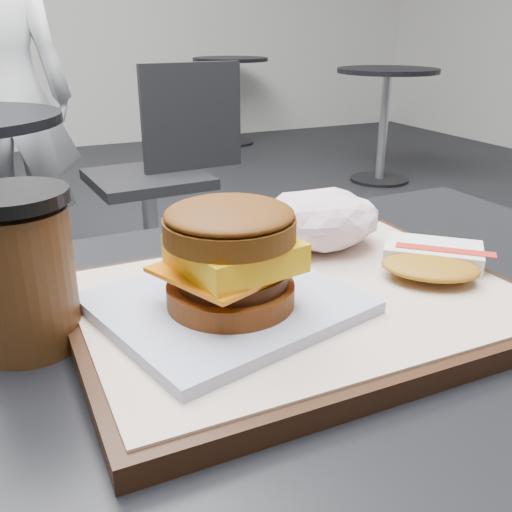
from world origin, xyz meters
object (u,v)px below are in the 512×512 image
object	(u,v)px
serving_tray	(300,304)
crumpled_wrapper	(320,219)
neighbor_chair	(164,164)
patron	(6,98)
customer_table	(319,493)
hash_brown	(432,260)
breakfast_sandwich	(229,268)
coffee_cup	(22,273)

from	to	relation	value
serving_tray	crumpled_wrapper	xyz separation A→B (m)	(0.07, 0.09, 0.04)
neighbor_chair	patron	bearing A→B (deg)	136.47
customer_table	patron	bearing A→B (deg)	93.62
hash_brown	patron	xyz separation A→B (m)	(-0.26, 2.21, -0.07)
serving_tray	customer_table	bearing A→B (deg)	-60.72
crumpled_wrapper	patron	xyz separation A→B (m)	(-0.20, 2.11, -0.09)
serving_tray	crumpled_wrapper	distance (m)	0.12
breakfast_sandwich	patron	world-z (taller)	patron
hash_brown	crumpled_wrapper	distance (m)	0.12
customer_table	crumpled_wrapper	distance (m)	0.27
customer_table	crumpled_wrapper	world-z (taller)	crumpled_wrapper
breakfast_sandwich	coffee_cup	xyz separation A→B (m)	(-0.15, 0.05, 0.00)
breakfast_sandwich	neighbor_chair	bearing A→B (deg)	75.59
neighbor_chair	patron	xyz separation A→B (m)	(-0.51, 0.48, 0.22)
customer_table	hash_brown	size ratio (longest dim) A/B	5.95
crumpled_wrapper	patron	world-z (taller)	patron
serving_tray	neighbor_chair	size ratio (longest dim) A/B	0.43
breakfast_sandwich	coffee_cup	distance (m)	0.16
coffee_cup	neighbor_chair	bearing A→B (deg)	70.61
coffee_cup	serving_tray	bearing A→B (deg)	-12.11
coffee_cup	patron	xyz separation A→B (m)	(0.09, 2.16, -0.10)
hash_brown	coffee_cup	bearing A→B (deg)	171.38
serving_tray	coffee_cup	bearing A→B (deg)	167.89
coffee_cup	crumpled_wrapper	bearing A→B (deg)	9.26
serving_tray	hash_brown	distance (m)	0.14
hash_brown	coffee_cup	xyz separation A→B (m)	(-0.35, 0.05, 0.03)
customer_table	coffee_cup	world-z (taller)	coffee_cup
crumpled_wrapper	neighbor_chair	world-z (taller)	neighbor_chair
serving_tray	patron	xyz separation A→B (m)	(-0.13, 2.21, -0.05)
crumpled_wrapper	coffee_cup	bearing A→B (deg)	-170.74
customer_table	breakfast_sandwich	size ratio (longest dim) A/B	3.56
breakfast_sandwich	neighbor_chair	xyz separation A→B (m)	(0.45, 1.73, -0.32)
breakfast_sandwich	customer_table	bearing A→B (deg)	-12.36
neighbor_chair	patron	size ratio (longest dim) A/B	0.60
crumpled_wrapper	coffee_cup	world-z (taller)	coffee_cup
neighbor_chair	coffee_cup	bearing A→B (deg)	-109.39
crumpled_wrapper	neighbor_chair	xyz separation A→B (m)	(0.30, 1.63, -0.31)
serving_tray	neighbor_chair	bearing A→B (deg)	77.66
crumpled_wrapper	patron	distance (m)	2.13
serving_tray	crumpled_wrapper	bearing A→B (deg)	51.40
hash_brown	neighbor_chair	world-z (taller)	neighbor_chair
customer_table	serving_tray	size ratio (longest dim) A/B	2.11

